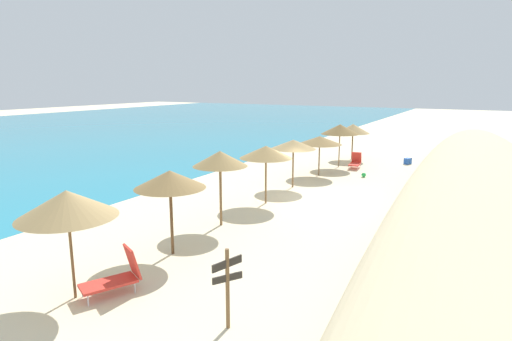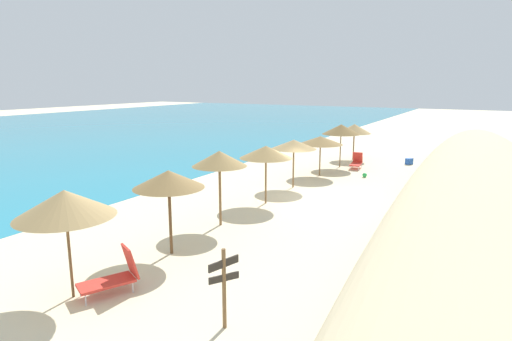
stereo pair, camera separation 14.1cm
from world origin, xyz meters
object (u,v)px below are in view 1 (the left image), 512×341
Objects in this scene: beach_umbrella_0 at (67,204)px; lounge_chair_0 at (117,276)px; beach_umbrella_2 at (220,159)px; beach_umbrella_7 at (353,129)px; cooler_box at (408,161)px; wooden_signpost at (227,282)px; beach_umbrella_4 at (293,144)px; beach_umbrella_1 at (170,180)px; beach_umbrella_5 at (320,140)px; beach_umbrella_6 at (340,129)px; beach_ball at (364,175)px; lounge_chair_1 at (355,162)px; beach_umbrella_3 at (266,152)px.

beach_umbrella_0 reaches higher than lounge_chair_0.
beach_umbrella_0 is 0.98× the size of beach_umbrella_2.
beach_umbrella_7 reaches higher than cooler_box.
beach_umbrella_0 is 1.51× the size of wooden_signpost.
beach_umbrella_4 is (13.57, -0.02, -0.22)m from beach_umbrella_0.
beach_umbrella_1 is 1.69× the size of lounge_chair_0.
beach_umbrella_5 is 0.93× the size of beach_umbrella_6.
wooden_signpost is at bearing -168.96° from beach_umbrella_6.
beach_ball is 5.73m from cooler_box.
beach_umbrella_1 is at bearing 79.16° from lounge_chair_1.
beach_ball is at bearing -12.80° from beach_umbrella_2.
beach_umbrella_1 is at bearing -179.89° from beach_umbrella_7.
beach_umbrella_2 reaches higher than wooden_signpost.
beach_umbrella_2 is at bearing 167.20° from beach_ball.
beach_umbrella_3 is 10.31m from wooden_signpost.
lounge_chair_1 is at bearing -84.20° from beach_umbrella_6.
lounge_chair_1 is (6.70, -1.42, -1.87)m from beach_umbrella_4.
beach_umbrella_6 is (13.56, -0.27, -0.13)m from beach_umbrella_2.
lounge_chair_0 is at bearing -170.83° from beach_umbrella_1.
beach_ball is at bearing -17.77° from beach_umbrella_3.
wooden_signpost is (-16.29, -3.99, -0.99)m from beach_umbrella_5.
lounge_chair_0 is (-5.89, -0.65, -2.12)m from beach_umbrella_2.
beach_umbrella_0 is 1.12× the size of beach_umbrella_4.
beach_umbrella_1 is 1.87× the size of lounge_chair_1.
wooden_signpost reaches higher than lounge_chair_0.
lounge_chair_1 is (20.27, -1.45, -2.09)m from beach_umbrella_0.
beach_umbrella_5 reaches higher than lounge_chair_0.
beach_umbrella_2 reaches higher than beach_umbrella_7.
beach_umbrella_4 reaches higher than beach_umbrella_5.
beach_umbrella_0 reaches higher than wooden_signpost.
beach_umbrella_6 is at bearing 130.09° from cooler_box.
wooden_signpost is (-19.54, -2.73, 0.71)m from lounge_chair_1.
beach_ball is at bearing -8.49° from beach_umbrella_0.
beach_ball is at bearing -71.77° from beach_umbrella_5.
lounge_chair_0 is at bearing -176.73° from beach_umbrella_4.
beach_umbrella_3 is at bearing 163.25° from cooler_box.
beach_umbrella_7 reaches higher than beach_ball.
beach_umbrella_3 reaches higher than lounge_chair_1.
wooden_signpost reaches higher than beach_ball.
beach_umbrella_3 is 1.64× the size of lounge_chair_0.
beach_umbrella_0 reaches higher than cooler_box.
beach_umbrella_6 is (3.15, -0.20, 0.37)m from beach_umbrella_5.
beach_umbrella_1 is 1.46× the size of wooden_signpost.
beach_umbrella_6 reaches higher than beach_umbrella_5.
beach_umbrella_4 is at bearing 0.72° from beach_umbrella_2.
beach_umbrella_2 is at bearing 166.36° from cooler_box.
beach_umbrella_7 is 22.84m from lounge_chair_0.
lounge_chair_1 is at bearing 138.51° from cooler_box.
lounge_chair_1 is at bearing -7.01° from beach_umbrella_3.
lounge_chair_0 is 6.13× the size of beach_ball.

